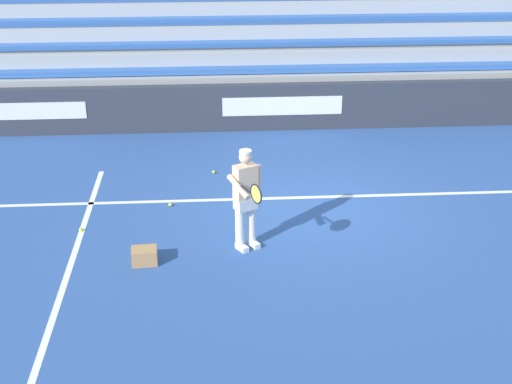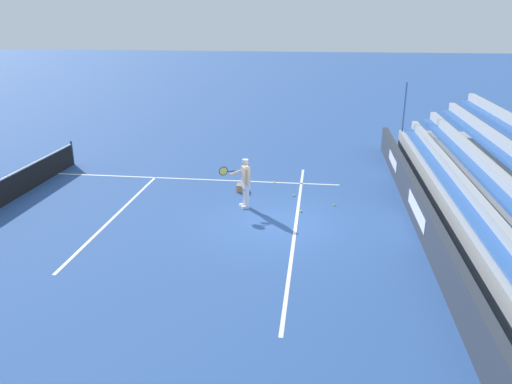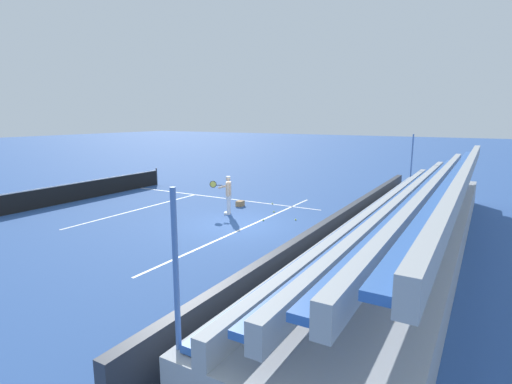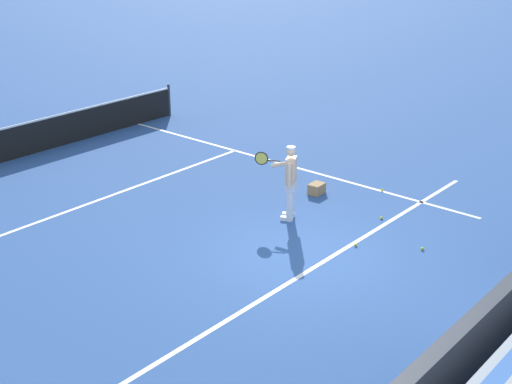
# 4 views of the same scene
# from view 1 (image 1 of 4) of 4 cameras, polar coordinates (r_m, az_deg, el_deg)

# --- Properties ---
(ground_plane) EXTENTS (160.00, 160.00, 0.00)m
(ground_plane) POSITION_cam_1_polar(r_m,az_deg,el_deg) (13.11, 4.61, -1.37)
(ground_plane) COLOR #2D5193
(court_baseline_white) EXTENTS (12.00, 0.10, 0.01)m
(court_baseline_white) POSITION_cam_1_polar(r_m,az_deg,el_deg) (13.55, 4.32, -0.42)
(court_baseline_white) COLOR white
(court_baseline_white) RESTS_ON ground
(court_sideline_white) EXTENTS (0.10, 12.00, 0.01)m
(court_sideline_white) POSITION_cam_1_polar(r_m,az_deg,el_deg) (9.85, -16.86, -12.39)
(court_sideline_white) COLOR white
(court_sideline_white) RESTS_ON ground
(back_wall_sponsor_board) EXTENTS (20.06, 0.25, 1.10)m
(back_wall_sponsor_board) POSITION_cam_1_polar(r_m,az_deg,el_deg) (16.88, 2.61, 6.85)
(back_wall_sponsor_board) COLOR #2D333D
(back_wall_sponsor_board) RESTS_ON ground
(bleacher_stand) EXTENTS (19.05, 3.20, 3.40)m
(bleacher_stand) POSITION_cam_1_polar(r_m,az_deg,el_deg) (18.94, 1.94, 9.57)
(bleacher_stand) COLOR #9EA3A8
(bleacher_stand) RESTS_ON ground
(tennis_player) EXTENTS (0.56, 1.07, 1.71)m
(tennis_player) POSITION_cam_1_polar(r_m,az_deg,el_deg) (11.41, -0.81, -0.52)
(tennis_player) COLOR silver
(tennis_player) RESTS_ON ground
(ball_box_cardboard) EXTENTS (0.42, 0.33, 0.26)m
(ball_box_cardboard) POSITION_cam_1_polar(r_m,az_deg,el_deg) (11.45, -8.92, -5.08)
(ball_box_cardboard) COLOR #A87F51
(ball_box_cardboard) RESTS_ON ground
(tennis_ball_toward_net) EXTENTS (0.07, 0.07, 0.07)m
(tennis_ball_toward_net) POSITION_cam_1_polar(r_m,az_deg,el_deg) (13.54, -0.24, -0.24)
(tennis_ball_toward_net) COLOR #CCE533
(tennis_ball_toward_net) RESTS_ON ground
(tennis_ball_near_player) EXTENTS (0.07, 0.07, 0.07)m
(tennis_ball_near_player) POSITION_cam_1_polar(r_m,az_deg,el_deg) (14.56, -3.41, 1.61)
(tennis_ball_near_player) COLOR #CCE533
(tennis_ball_near_player) RESTS_ON ground
(tennis_ball_midcourt) EXTENTS (0.07, 0.07, 0.07)m
(tennis_ball_midcourt) POSITION_cam_1_polar(r_m,az_deg,el_deg) (12.66, -13.83, -2.93)
(tennis_ball_midcourt) COLOR #CCE533
(tennis_ball_midcourt) RESTS_ON ground
(tennis_ball_by_box) EXTENTS (0.07, 0.07, 0.07)m
(tennis_ball_by_box) POSITION_cam_1_polar(r_m,az_deg,el_deg) (13.25, -6.88, -1.01)
(tennis_ball_by_box) COLOR #CCE533
(tennis_ball_by_box) RESTS_ON ground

